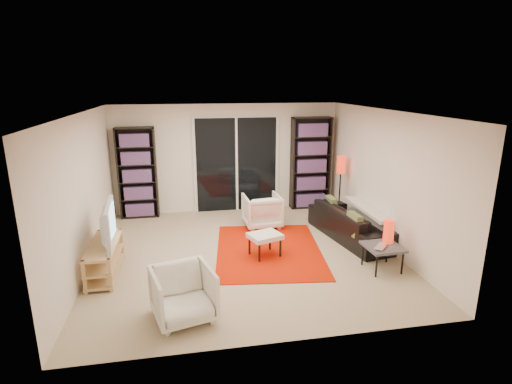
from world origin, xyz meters
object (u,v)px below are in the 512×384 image
(bookshelf_left, at_px, (138,173))
(sofa, at_px, (352,223))
(tv_stand, at_px, (105,258))
(side_table, at_px, (383,248))
(armchair_back, at_px, (262,211))
(ottoman, at_px, (265,237))
(bookshelf_right, at_px, (311,163))
(floor_lamp, at_px, (341,171))
(armchair_front, at_px, (183,294))

(bookshelf_left, distance_m, sofa, 4.57)
(tv_stand, distance_m, side_table, 4.29)
(sofa, xyz_separation_m, armchair_back, (-1.55, 0.92, 0.04))
(tv_stand, distance_m, ottoman, 2.55)
(bookshelf_right, distance_m, sofa, 2.15)
(bookshelf_left, distance_m, side_table, 5.22)
(bookshelf_right, height_order, ottoman, bookshelf_right)
(ottoman, distance_m, floor_lamp, 2.68)
(tv_stand, distance_m, armchair_back, 3.21)
(bookshelf_right, distance_m, floor_lamp, 0.93)
(tv_stand, height_order, sofa, sofa)
(bookshelf_left, relative_size, sofa, 0.96)
(ottoman, bearing_deg, armchair_front, -129.91)
(bookshelf_left, bearing_deg, side_table, -40.02)
(bookshelf_right, distance_m, side_table, 3.41)
(bookshelf_right, bearing_deg, sofa, -84.47)
(floor_lamp, bearing_deg, armchair_back, -172.25)
(bookshelf_right, relative_size, side_table, 3.68)
(armchair_front, bearing_deg, floor_lamp, 29.76)
(sofa, relative_size, armchair_back, 2.77)
(bookshelf_left, distance_m, armchair_back, 2.80)
(floor_lamp, bearing_deg, side_table, -96.24)
(tv_stand, relative_size, floor_lamp, 0.93)
(bookshelf_right, xyz_separation_m, armchair_back, (-1.35, -1.08, -0.72))
(sofa, relative_size, armchair_front, 2.78)
(bookshelf_left, xyz_separation_m, sofa, (4.04, -2.01, -0.68))
(ottoman, relative_size, floor_lamp, 0.46)
(sofa, bearing_deg, armchair_front, 114.24)
(tv_stand, xyz_separation_m, side_table, (4.24, -0.63, 0.10))
(armchair_back, xyz_separation_m, armchair_front, (-1.60, -3.06, -0.00))
(armchair_back, distance_m, side_table, 2.69)
(bookshelf_left, relative_size, bookshelf_right, 0.93)
(armchair_front, relative_size, side_table, 1.28)
(sofa, height_order, armchair_front, armchair_front)
(armchair_back, distance_m, armchair_front, 3.45)
(bookshelf_right, xyz_separation_m, floor_lamp, (0.39, -0.85, -0.02))
(bookshelf_right, xyz_separation_m, sofa, (0.19, -2.01, -0.75))
(armchair_front, height_order, side_table, armchair_front)
(bookshelf_left, height_order, armchair_back, bookshelf_left)
(armchair_back, bearing_deg, side_table, 120.10)
(bookshelf_left, bearing_deg, bookshelf_right, -0.00)
(sofa, bearing_deg, floor_lamp, -19.64)
(tv_stand, bearing_deg, ottoman, 4.29)
(sofa, height_order, side_table, sofa)
(tv_stand, relative_size, ottoman, 2.02)
(armchair_front, xyz_separation_m, ottoman, (1.36, 1.63, 0.01))
(side_table, relative_size, floor_lamp, 0.42)
(side_table, bearing_deg, bookshelf_left, 139.98)
(ottoman, distance_m, side_table, 1.89)
(sofa, distance_m, ottoman, 1.85)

